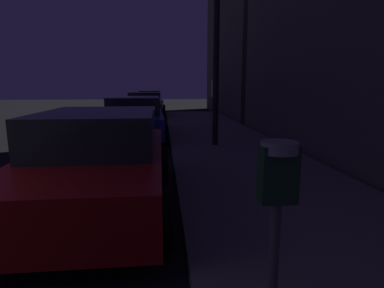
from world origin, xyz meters
TOP-DOWN VIEW (x-y plane):
  - parking_meter at (4.36, -0.47)m, footprint 0.19×0.19m
  - car_red at (2.85, 2.60)m, footprint 2.06×4.10m
  - car_blue at (2.85, 8.65)m, footprint 2.19×4.62m
  - car_green at (2.85, 15.61)m, footprint 2.21×4.53m
  - car_black at (2.85, 22.09)m, footprint 2.03×4.59m
  - building_far at (10.73, 17.31)m, footprint 6.86×10.85m

SIDE VIEW (x-z plane):
  - car_black at x=2.85m, z-range -0.01..1.42m
  - car_blue at x=2.85m, z-range -0.01..1.42m
  - car_green at x=2.85m, z-range 0.00..1.43m
  - car_red at x=2.85m, z-range 0.00..1.43m
  - parking_meter at x=4.36m, z-range 0.50..1.88m
  - building_far at x=10.73m, z-range 0.00..9.28m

